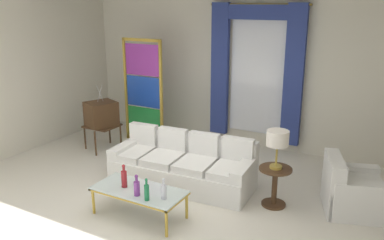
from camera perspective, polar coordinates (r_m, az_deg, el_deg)
The scene contains 16 objects.
ground_plane at distance 6.21m, azimuth -3.96°, elevation -11.46°, with size 16.00×16.00×0.00m, color silver.
wall_rear at distance 8.33m, azimuth 7.38°, elevation 6.67°, with size 8.00×0.12×3.00m, color silver.
wall_left at distance 8.57m, azimuth -23.01°, elevation 5.76°, with size 0.12×7.00×3.00m, color silver.
curtained_window at distance 8.03m, azimuth 9.11°, elevation 7.97°, with size 2.00×0.17×2.70m.
couch_white_long at distance 6.66m, azimuth -1.16°, elevation -6.50°, with size 2.39×1.08×0.86m.
coffee_table at distance 5.69m, azimuth -7.59°, elevation -10.12°, with size 1.31×0.60×0.41m.
bottle_blue_decanter at distance 5.34m, azimuth -4.05°, elevation -10.04°, with size 0.07×0.07×0.29m.
bottle_crystal_tall at distance 5.71m, azimuth -9.67°, elevation -8.16°, with size 0.08×0.08×0.34m.
bottle_amber_squat at distance 5.46m, azimuth -7.89°, elevation -9.50°, with size 0.08×0.08×0.30m.
bottle_ruby_flask at distance 5.32m, azimuth -6.49°, elevation -10.11°, with size 0.07×0.07×0.31m.
vintage_tv at distance 8.21m, azimuth -12.83°, elevation 0.72°, with size 0.69×0.74×1.35m.
armchair_white at distance 6.25m, azimuth 21.69°, elevation -9.56°, with size 1.03×1.02×0.80m.
stained_glass_divider at distance 8.45m, azimuth -6.98°, elevation 3.76°, with size 0.95×0.05×2.20m.
peacock_figurine at distance 8.17m, azimuth -6.19°, elevation -2.79°, with size 0.44×0.60×0.50m.
round_side_table at distance 6.05m, azimuth 11.74°, elevation -8.82°, with size 0.48×0.48×0.59m.
table_lamp_brass at distance 5.80m, azimuth 12.12°, elevation -2.80°, with size 0.32×0.32×0.57m.
Camera 1 is at (3.02, -4.58, 2.92)m, focal length 37.33 mm.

